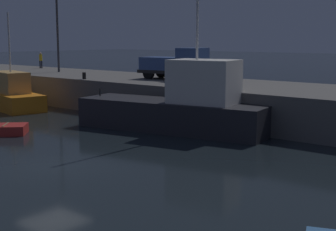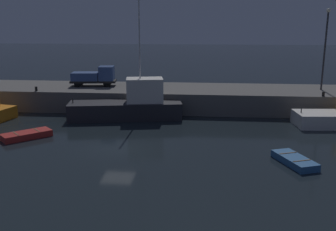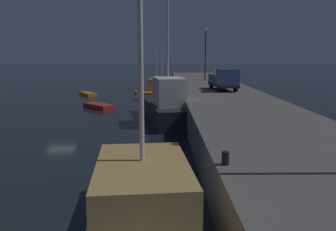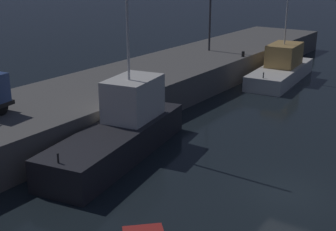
{
  "view_description": "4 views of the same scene",
  "coord_description": "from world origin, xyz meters",
  "px_view_note": "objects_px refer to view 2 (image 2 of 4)",
  "views": [
    {
      "loc": [
        17.08,
        -12.56,
        5.42
      ],
      "look_at": [
        0.22,
        7.46,
        1.32
      ],
      "focal_mm": 52.98,
      "sensor_mm": 36.0,
      "label": 1
    },
    {
      "loc": [
        6.79,
        -28.15,
        9.62
      ],
      "look_at": [
        3.38,
        7.05,
        1.08
      ],
      "focal_mm": 40.57,
      "sensor_mm": 36.0,
      "label": 2
    },
    {
      "loc": [
        31.18,
        9.54,
        6.42
      ],
      "look_at": [
        4.32,
        9.93,
        1.49
      ],
      "focal_mm": 36.75,
      "sensor_mm": 36.0,
      "label": 3
    },
    {
      "loc": [
        -19.84,
        -6.82,
        10.7
      ],
      "look_at": [
        3.28,
        9.36,
        1.31
      ],
      "focal_mm": 49.19,
      "sensor_mm": 36.0,
      "label": 4
    }
  ],
  "objects_px": {
    "utility_truck": "(95,76)",
    "rowboat_white_mid": "(294,160)",
    "lamp_post_east": "(325,44)",
    "bollard_central": "(323,94)",
    "bollard_west": "(36,89)",
    "fishing_trawler_red": "(130,105)",
    "dinghy_orange_near": "(27,135)"
  },
  "relations": [
    {
      "from": "utility_truck",
      "to": "rowboat_white_mid",
      "type": "bearing_deg",
      "value": -43.12
    },
    {
      "from": "lamp_post_east",
      "to": "bollard_central",
      "type": "height_order",
      "value": "lamp_post_east"
    },
    {
      "from": "bollard_west",
      "to": "bollard_central",
      "type": "height_order",
      "value": "bollard_west"
    },
    {
      "from": "lamp_post_east",
      "to": "utility_truck",
      "type": "xyz_separation_m",
      "value": [
        -26.35,
        0.12,
        -3.99
      ]
    },
    {
      "from": "fishing_trawler_red",
      "to": "lamp_post_east",
      "type": "xyz_separation_m",
      "value": [
        20.88,
        6.26,
        6.06
      ]
    },
    {
      "from": "lamp_post_east",
      "to": "bollard_central",
      "type": "xyz_separation_m",
      "value": [
        -0.99,
        -4.24,
        -4.9
      ]
    },
    {
      "from": "lamp_post_east",
      "to": "bollard_central",
      "type": "bearing_deg",
      "value": -103.11
    },
    {
      "from": "dinghy_orange_near",
      "to": "bollard_central",
      "type": "bearing_deg",
      "value": 19.6
    },
    {
      "from": "dinghy_orange_near",
      "to": "lamp_post_east",
      "type": "distance_m",
      "value": 32.58
    },
    {
      "from": "dinghy_orange_near",
      "to": "bollard_central",
      "type": "distance_m",
      "value": 29.3
    },
    {
      "from": "fishing_trawler_red",
      "to": "bollard_central",
      "type": "bearing_deg",
      "value": 5.81
    },
    {
      "from": "dinghy_orange_near",
      "to": "bollard_central",
      "type": "height_order",
      "value": "bollard_central"
    },
    {
      "from": "bollard_west",
      "to": "bollard_central",
      "type": "bearing_deg",
      "value": -0.24
    },
    {
      "from": "bollard_west",
      "to": "bollard_central",
      "type": "relative_size",
      "value": 1.02
    },
    {
      "from": "fishing_trawler_red",
      "to": "utility_truck",
      "type": "distance_m",
      "value": 8.66
    },
    {
      "from": "rowboat_white_mid",
      "to": "utility_truck",
      "type": "xyz_separation_m",
      "value": [
        -19.55,
        18.3,
        3.25
      ]
    },
    {
      "from": "bollard_west",
      "to": "bollard_central",
      "type": "distance_m",
      "value": 30.93
    },
    {
      "from": "rowboat_white_mid",
      "to": "dinghy_orange_near",
      "type": "bearing_deg",
      "value": 169.17
    },
    {
      "from": "fishing_trawler_red",
      "to": "lamp_post_east",
      "type": "bearing_deg",
      "value": 16.69
    },
    {
      "from": "bollard_central",
      "to": "bollard_west",
      "type": "bearing_deg",
      "value": 179.76
    },
    {
      "from": "lamp_post_east",
      "to": "utility_truck",
      "type": "bearing_deg",
      "value": 179.74
    },
    {
      "from": "dinghy_orange_near",
      "to": "rowboat_white_mid",
      "type": "xyz_separation_m",
      "value": [
        21.7,
        -4.15,
        -0.02
      ]
    },
    {
      "from": "fishing_trawler_red",
      "to": "utility_truck",
      "type": "xyz_separation_m",
      "value": [
        -5.48,
        6.38,
        2.07
      ]
    },
    {
      "from": "rowboat_white_mid",
      "to": "bollard_central",
      "type": "bearing_deg",
      "value": 67.35
    },
    {
      "from": "rowboat_white_mid",
      "to": "bollard_west",
      "type": "bearing_deg",
      "value": 150.72
    },
    {
      "from": "dinghy_orange_near",
      "to": "bollard_central",
      "type": "relative_size",
      "value": 8.02
    },
    {
      "from": "fishing_trawler_red",
      "to": "rowboat_white_mid",
      "type": "relative_size",
      "value": 3.19
    },
    {
      "from": "rowboat_white_mid",
      "to": "bollard_central",
      "type": "xyz_separation_m",
      "value": [
        5.82,
        13.95,
        2.34
      ]
    },
    {
      "from": "dinghy_orange_near",
      "to": "lamp_post_east",
      "type": "relative_size",
      "value": 0.45
    },
    {
      "from": "fishing_trawler_red",
      "to": "rowboat_white_mid",
      "type": "height_order",
      "value": "fishing_trawler_red"
    },
    {
      "from": "lamp_post_east",
      "to": "dinghy_orange_near",
      "type": "bearing_deg",
      "value": -153.79
    },
    {
      "from": "bollard_central",
      "to": "utility_truck",
      "type": "bearing_deg",
      "value": 170.26
    }
  ]
}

